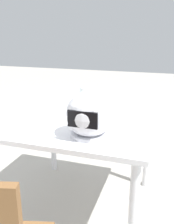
{
  "coord_description": "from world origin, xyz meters",
  "views": [
    {
      "loc": [
        -0.54,
        1.54,
        1.27
      ],
      "look_at": [
        -0.02,
        -0.08,
        0.73
      ],
      "focal_mm": 40.33,
      "sensor_mm": 36.0,
      "label": 1
    }
  ],
  "objects_px": {
    "dining_table": "(81,129)",
    "pizza": "(93,109)",
    "motorcycle_helmet": "(89,115)",
    "drinking_glass": "(84,95)"
  },
  "relations": [
    {
      "from": "dining_table",
      "to": "pizza",
      "type": "relative_size",
      "value": 3.71
    },
    {
      "from": "dining_table",
      "to": "motorcycle_helmet",
      "type": "xyz_separation_m",
      "value": [
        -0.15,
        0.28,
        0.21
      ]
    },
    {
      "from": "pizza",
      "to": "drinking_glass",
      "type": "bearing_deg",
      "value": -56.25
    },
    {
      "from": "dining_table",
      "to": "drinking_glass",
      "type": "relative_size",
      "value": 7.68
    },
    {
      "from": "pizza",
      "to": "motorcycle_helmet",
      "type": "height_order",
      "value": "motorcycle_helmet"
    },
    {
      "from": "dining_table",
      "to": "pizza",
      "type": "height_order",
      "value": "pizza"
    },
    {
      "from": "motorcycle_helmet",
      "to": "drinking_glass",
      "type": "relative_size",
      "value": 2.02
    },
    {
      "from": "dining_table",
      "to": "pizza",
      "type": "bearing_deg",
      "value": -103.07
    },
    {
      "from": "pizza",
      "to": "motorcycle_helmet",
      "type": "relative_size",
      "value": 1.03
    },
    {
      "from": "pizza",
      "to": "drinking_glass",
      "type": "distance_m",
      "value": 0.26
    }
  ]
}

